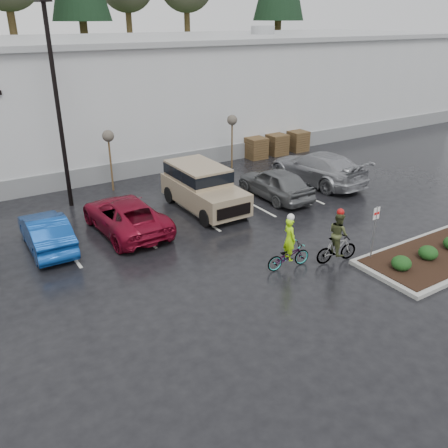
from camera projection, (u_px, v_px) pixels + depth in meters
ground at (295, 293)px, 15.74m from camera, size 120.00×120.00×0.00m
warehouse at (82, 95)px, 31.28m from camera, size 60.50×15.50×7.20m
wooded_ridge at (16, 73)px, 49.33m from camera, size 80.00×25.00×6.00m
lamppost at (55, 85)px, 20.77m from camera, size 0.50×1.00×9.22m
sapling_mid at (108, 139)px, 23.96m from camera, size 0.60×0.60×3.20m
sapling_east at (232, 123)px, 27.64m from camera, size 0.60×0.60×3.20m
pallet_stack_a at (256, 148)px, 30.47m from camera, size 1.20×1.20×1.35m
pallet_stack_b at (277, 144)px, 31.30m from camera, size 1.20×1.20×1.35m
pallet_stack_c at (298, 141)px, 32.19m from camera, size 1.20×1.20×1.35m
shrub_a at (401, 263)px, 16.77m from camera, size 0.70×0.70×0.52m
shrub_b at (428, 253)px, 17.50m from camera, size 0.70×0.70×0.52m
fire_lane_sign at (375, 227)px, 17.20m from camera, size 0.30×0.05×2.20m
car_blue at (46, 232)px, 18.51m from camera, size 1.56×4.26×1.39m
car_red at (125, 215)px, 20.01m from camera, size 2.55×5.27×1.44m
suv_tan at (204, 189)px, 22.17m from camera, size 2.20×5.10×2.06m
car_grey at (275, 183)px, 23.73m from camera, size 1.89×4.58×1.55m
car_far_silver at (317, 168)px, 25.87m from camera, size 2.83×6.08×1.72m
cyclist_hivis at (289, 251)px, 17.08m from camera, size 1.80×0.78×2.12m
cyclist_olive at (337, 242)px, 17.45m from camera, size 1.70×0.85×2.13m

